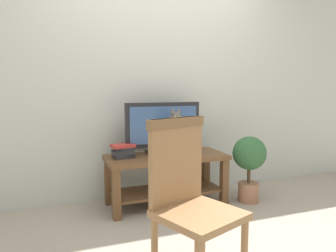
{
  "coord_description": "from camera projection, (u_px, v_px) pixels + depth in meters",
  "views": [
    {
      "loc": [
        -1.08,
        -2.33,
        1.17
      ],
      "look_at": [
        -0.01,
        0.54,
        0.8
      ],
      "focal_mm": 34.24,
      "sensor_mm": 36.0,
      "label": 1
    }
  ],
  "objects": [
    {
      "name": "potted_plant",
      "position": [
        249.0,
        161.0,
        3.26
      ],
      "size": [
        0.34,
        0.34,
        0.68
      ],
      "color": "#9E6B4C",
      "rests_on": "ground"
    },
    {
      "name": "ground_plane",
      "position": [
        192.0,
        228.0,
        2.68
      ],
      "size": [
        12.0,
        12.0,
        0.0
      ],
      "primitive_type": "plane",
      "color": "gray"
    },
    {
      "name": "back_wall",
      "position": [
        154.0,
        66.0,
        3.44
      ],
      "size": [
        7.0,
        0.12,
        2.8
      ],
      "primitive_type": "cube",
      "color": "#B7BCB2",
      "rests_on": "ground"
    },
    {
      "name": "cat",
      "position": [
        174.0,
        135.0,
        3.09
      ],
      "size": [
        0.21,
        0.32,
        0.42
      ],
      "color": "#514C47",
      "rests_on": "media_box"
    },
    {
      "name": "media_box",
      "position": [
        174.0,
        153.0,
        3.12
      ],
      "size": [
        0.4,
        0.25,
        0.06
      ],
      "color": "#BCBCC1",
      "rests_on": "tv_stand"
    },
    {
      "name": "book_stack",
      "position": [
        123.0,
        151.0,
        3.05
      ],
      "size": [
        0.23,
        0.19,
        0.13
      ],
      "color": "#2D2D33",
      "rests_on": "tv_stand"
    },
    {
      "name": "tv",
      "position": [
        163.0,
        127.0,
        3.22
      ],
      "size": [
        0.77,
        0.2,
        0.52
      ],
      "color": "black",
      "rests_on": "tv_stand"
    },
    {
      "name": "wooden_chair",
      "position": [
        188.0,
        193.0,
        1.84
      ],
      "size": [
        0.54,
        0.54,
        0.99
      ],
      "color": "olive",
      "rests_on": "ground"
    },
    {
      "name": "tv_stand",
      "position": [
        166.0,
        170.0,
        3.19
      ],
      "size": [
        1.19,
        0.5,
        0.5
      ],
      "color": "brown",
      "rests_on": "ground"
    }
  ]
}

